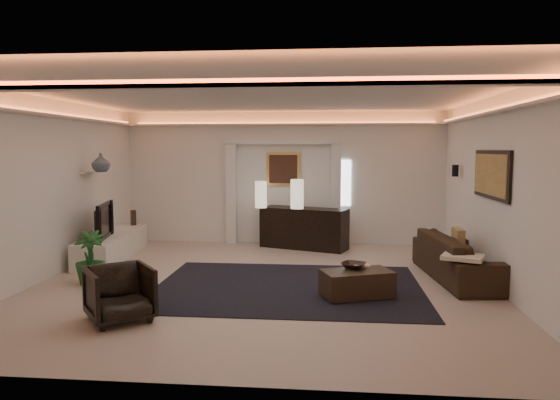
# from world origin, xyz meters

# --- Properties ---
(floor) EXTENTS (7.00, 7.00, 0.00)m
(floor) POSITION_xyz_m (0.00, 0.00, 0.00)
(floor) COLOR #B5A392
(floor) RESTS_ON ground
(ceiling) EXTENTS (7.00, 7.00, 0.00)m
(ceiling) POSITION_xyz_m (0.00, 0.00, 2.90)
(ceiling) COLOR white
(ceiling) RESTS_ON ground
(wall_back) EXTENTS (7.00, 0.00, 7.00)m
(wall_back) POSITION_xyz_m (0.00, 3.50, 1.45)
(wall_back) COLOR white
(wall_back) RESTS_ON ground
(wall_front) EXTENTS (7.00, 0.00, 7.00)m
(wall_front) POSITION_xyz_m (0.00, -3.50, 1.45)
(wall_front) COLOR white
(wall_front) RESTS_ON ground
(wall_left) EXTENTS (0.00, 7.00, 7.00)m
(wall_left) POSITION_xyz_m (-3.50, 0.00, 1.45)
(wall_left) COLOR white
(wall_left) RESTS_ON ground
(wall_right) EXTENTS (0.00, 7.00, 7.00)m
(wall_right) POSITION_xyz_m (3.50, 0.00, 1.45)
(wall_right) COLOR white
(wall_right) RESTS_ON ground
(cove_soffit) EXTENTS (7.00, 7.00, 0.04)m
(cove_soffit) POSITION_xyz_m (0.00, 0.00, 2.62)
(cove_soffit) COLOR silver
(cove_soffit) RESTS_ON ceiling
(daylight_slit) EXTENTS (0.25, 0.03, 1.00)m
(daylight_slit) POSITION_xyz_m (1.35, 3.48, 1.35)
(daylight_slit) COLOR white
(daylight_slit) RESTS_ON wall_back
(area_rug) EXTENTS (4.00, 3.00, 0.01)m
(area_rug) POSITION_xyz_m (0.40, -0.20, 0.01)
(area_rug) COLOR black
(area_rug) RESTS_ON ground
(pilaster_left) EXTENTS (0.22, 0.20, 2.20)m
(pilaster_left) POSITION_xyz_m (-1.15, 3.40, 1.10)
(pilaster_left) COLOR silver
(pilaster_left) RESTS_ON ground
(pilaster_right) EXTENTS (0.22, 0.20, 2.20)m
(pilaster_right) POSITION_xyz_m (1.15, 3.40, 1.10)
(pilaster_right) COLOR silver
(pilaster_right) RESTS_ON ground
(alcove_header) EXTENTS (2.52, 0.20, 0.12)m
(alcove_header) POSITION_xyz_m (0.00, 3.40, 2.25)
(alcove_header) COLOR silver
(alcove_header) RESTS_ON wall_back
(painting_frame) EXTENTS (0.74, 0.04, 0.74)m
(painting_frame) POSITION_xyz_m (0.00, 3.47, 1.65)
(painting_frame) COLOR tan
(painting_frame) RESTS_ON wall_back
(painting_canvas) EXTENTS (0.62, 0.02, 0.62)m
(painting_canvas) POSITION_xyz_m (0.00, 3.44, 1.65)
(painting_canvas) COLOR #4C2D1E
(painting_canvas) RESTS_ON wall_back
(art_panel_frame) EXTENTS (0.04, 1.64, 0.74)m
(art_panel_frame) POSITION_xyz_m (3.47, 0.30, 1.70)
(art_panel_frame) COLOR black
(art_panel_frame) RESTS_ON wall_right
(art_panel_gold) EXTENTS (0.02, 1.50, 0.62)m
(art_panel_gold) POSITION_xyz_m (3.44, 0.30, 1.70)
(art_panel_gold) COLOR tan
(art_panel_gold) RESTS_ON wall_right
(wall_sconce) EXTENTS (0.12, 0.12, 0.22)m
(wall_sconce) POSITION_xyz_m (3.38, 2.20, 1.68)
(wall_sconce) COLOR black
(wall_sconce) RESTS_ON wall_right
(wall_niche) EXTENTS (0.10, 0.55, 0.04)m
(wall_niche) POSITION_xyz_m (-3.44, 1.40, 1.65)
(wall_niche) COLOR silver
(wall_niche) RESTS_ON wall_left
(console) EXTENTS (1.90, 1.16, 0.91)m
(console) POSITION_xyz_m (0.49, 2.92, 0.40)
(console) COLOR black
(console) RESTS_ON ground
(lamp_left) EXTENTS (0.31, 0.31, 0.55)m
(lamp_left) POSITION_xyz_m (-0.42, 2.89, 1.09)
(lamp_left) COLOR beige
(lamp_left) RESTS_ON console
(lamp_right) EXTENTS (0.34, 0.34, 0.61)m
(lamp_right) POSITION_xyz_m (0.35, 2.80, 1.09)
(lamp_right) COLOR beige
(lamp_right) RESTS_ON console
(media_ledge) EXTENTS (0.86, 2.62, 0.48)m
(media_ledge) POSITION_xyz_m (-3.15, 1.65, 0.23)
(media_ledge) COLOR silver
(media_ledge) RESTS_ON ground
(tv) EXTENTS (1.14, 0.38, 0.65)m
(tv) POSITION_xyz_m (-3.15, 1.08, 0.78)
(tv) COLOR black
(tv) RESTS_ON media_ledge
(figurine) EXTENTS (0.14, 0.14, 0.32)m
(figurine) POSITION_xyz_m (-3.15, 2.73, 0.64)
(figurine) COLOR #3C3022
(figurine) RESTS_ON media_ledge
(ginger_jar) EXTENTS (0.39, 0.39, 0.34)m
(ginger_jar) POSITION_xyz_m (-3.15, 1.25, 1.84)
(ginger_jar) COLOR #3E4F61
(ginger_jar) RESTS_ON wall_niche
(plant) EXTENTS (0.52, 0.52, 0.82)m
(plant) POSITION_xyz_m (-2.68, -0.27, 0.41)
(plant) COLOR #1E5322
(plant) RESTS_ON ground
(sofa) EXTENTS (2.48, 1.18, 0.70)m
(sofa) POSITION_xyz_m (3.13, 0.57, 0.35)
(sofa) COLOR #3F2712
(sofa) RESTS_ON ground
(throw_blanket) EXTENTS (0.68, 0.63, 0.06)m
(throw_blanket) POSITION_xyz_m (2.92, -0.35, 0.55)
(throw_blanket) COLOR beige
(throw_blanket) RESTS_ON sofa
(throw_pillow) EXTENTS (0.14, 0.45, 0.45)m
(throw_pillow) POSITION_xyz_m (3.15, 0.89, 0.55)
(throw_pillow) COLOR #A88A51
(throw_pillow) RESTS_ON sofa
(coffee_table) EXTENTS (1.09, 0.84, 0.36)m
(coffee_table) POSITION_xyz_m (1.41, -0.64, 0.20)
(coffee_table) COLOR black
(coffee_table) RESTS_ON ground
(bowl) EXTENTS (0.44, 0.44, 0.08)m
(bowl) POSITION_xyz_m (1.36, -0.49, 0.45)
(bowl) COLOR black
(bowl) RESTS_ON coffee_table
(magazine) EXTENTS (0.24, 0.20, 0.03)m
(magazine) POSITION_xyz_m (1.49, -0.38, 0.42)
(magazine) COLOR silver
(magazine) RESTS_ON coffee_table
(armchair) EXTENTS (1.03, 1.03, 0.68)m
(armchair) POSITION_xyz_m (-1.52, -1.91, 0.34)
(armchair) COLOR #322C22
(armchair) RESTS_ON ground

